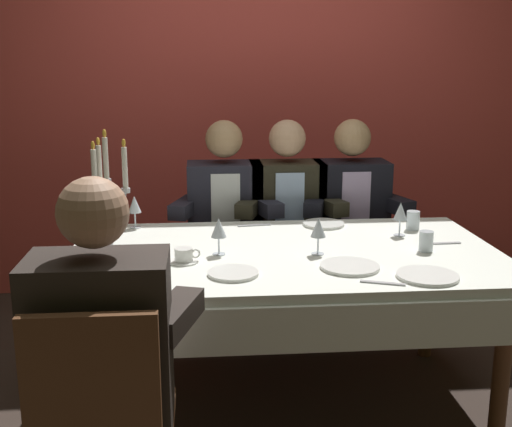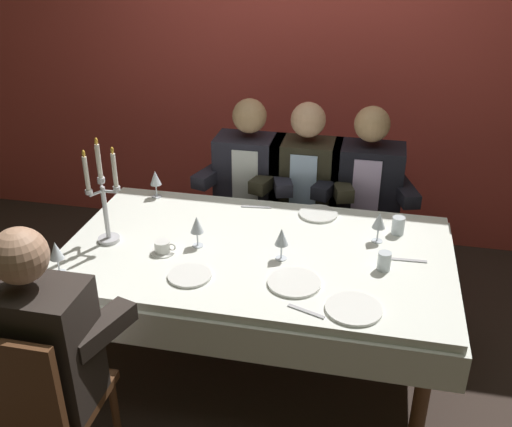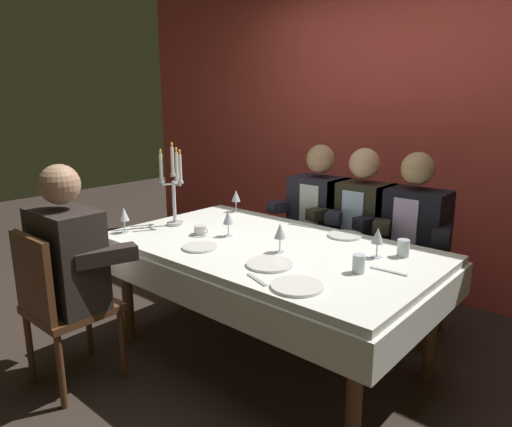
# 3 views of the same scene
# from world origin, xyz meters

# --- Properties ---
(ground_plane) EXTENTS (12.00, 12.00, 0.00)m
(ground_plane) POSITION_xyz_m (0.00, 0.00, 0.00)
(ground_plane) COLOR #362A24
(back_wall) EXTENTS (6.00, 0.12, 2.70)m
(back_wall) POSITION_xyz_m (0.00, 1.66, 1.35)
(back_wall) COLOR #D0463E
(back_wall) RESTS_ON ground_plane
(dining_table) EXTENTS (1.94, 1.14, 0.74)m
(dining_table) POSITION_xyz_m (0.00, 0.00, 0.62)
(dining_table) COLOR white
(dining_table) RESTS_ON ground_plane
(candelabra) EXTENTS (0.15, 0.17, 0.55)m
(candelabra) POSITION_xyz_m (-0.75, -0.08, 0.98)
(candelabra) COLOR silver
(candelabra) RESTS_ON dining_table
(dinner_plate_0) EXTENTS (0.24, 0.24, 0.01)m
(dinner_plate_0) POSITION_xyz_m (0.23, -0.27, 0.75)
(dinner_plate_0) COLOR white
(dinner_plate_0) RESTS_ON dining_table
(dinner_plate_1) EXTENTS (0.21, 0.21, 0.01)m
(dinner_plate_1) POSITION_xyz_m (0.26, 0.43, 0.75)
(dinner_plate_1) COLOR white
(dinner_plate_1) RESTS_ON dining_table
(dinner_plate_2) EXTENTS (0.24, 0.24, 0.01)m
(dinner_plate_2) POSITION_xyz_m (0.50, -0.41, 0.75)
(dinner_plate_2) COLOR white
(dinner_plate_2) RESTS_ON dining_table
(dinner_plate_3) EXTENTS (0.20, 0.20, 0.01)m
(dinner_plate_3) POSITION_xyz_m (-0.25, -0.31, 0.75)
(dinner_plate_3) COLOR white
(dinner_plate_3) RESTS_ON dining_table
(wine_glass_0) EXTENTS (0.07, 0.07, 0.16)m
(wine_glass_0) POSITION_xyz_m (-0.84, -0.41, 0.85)
(wine_glass_0) COLOR silver
(wine_glass_0) RESTS_ON dining_table
(wine_glass_1) EXTENTS (0.07, 0.07, 0.16)m
(wine_glass_1) POSITION_xyz_m (0.14, -0.06, 0.85)
(wine_glass_1) COLOR silver
(wine_glass_1) RESTS_ON dining_table
(wine_glass_2) EXTENTS (0.07, 0.07, 0.16)m
(wine_glass_2) POSITION_xyz_m (0.58, 0.20, 0.85)
(wine_glass_2) COLOR silver
(wine_glass_2) RESTS_ON dining_table
(wine_glass_3) EXTENTS (0.07, 0.07, 0.16)m
(wine_glass_3) POSITION_xyz_m (-0.70, 0.47, 0.85)
(wine_glass_3) COLOR silver
(wine_glass_3) RESTS_ON dining_table
(wine_glass_4) EXTENTS (0.07, 0.07, 0.16)m
(wine_glass_4) POSITION_xyz_m (-0.29, -0.03, 0.85)
(wine_glass_4) COLOR silver
(wine_glass_4) RESTS_ON dining_table
(water_tumbler_0) EXTENTS (0.07, 0.07, 0.09)m
(water_tumbler_0) POSITION_xyz_m (0.68, 0.31, 0.79)
(water_tumbler_0) COLOR silver
(water_tumbler_0) RESTS_ON dining_table
(water_tumbler_1) EXTENTS (0.06, 0.06, 0.09)m
(water_tumbler_1) POSITION_xyz_m (0.62, -0.06, 0.79)
(water_tumbler_1) COLOR silver
(water_tumbler_1) RESTS_ON dining_table
(coffee_cup_0) EXTENTS (0.13, 0.12, 0.06)m
(coffee_cup_0) POSITION_xyz_m (-0.44, -0.13, 0.77)
(coffee_cup_0) COLOR white
(coffee_cup_0) RESTS_ON dining_table
(knife_0) EXTENTS (0.19, 0.03, 0.01)m
(knife_0) POSITION_xyz_m (0.73, 0.04, 0.74)
(knife_0) COLOR #B7B7BC
(knife_0) RESTS_ON dining_table
(fork_1) EXTENTS (0.17, 0.04, 0.01)m
(fork_1) POSITION_xyz_m (-0.10, 0.45, 0.74)
(fork_1) COLOR #B7B7BC
(fork_1) RESTS_ON dining_table
(fork_2) EXTENTS (0.17, 0.08, 0.01)m
(fork_2) POSITION_xyz_m (0.31, -0.46, 0.74)
(fork_2) COLOR #B7B7BC
(fork_2) RESTS_ON dining_table
(seated_diner_0) EXTENTS (0.63, 0.48, 1.24)m
(seated_diner_0) POSITION_xyz_m (-0.67, -0.89, 0.74)
(seated_diner_0) COLOR brown
(seated_diner_0) RESTS_ON ground_plane
(seated_diner_1) EXTENTS (0.63, 0.48, 1.24)m
(seated_diner_1) POSITION_xyz_m (-0.23, 0.89, 0.74)
(seated_diner_1) COLOR brown
(seated_diner_1) RESTS_ON ground_plane
(seated_diner_2) EXTENTS (0.63, 0.48, 1.24)m
(seated_diner_2) POSITION_xyz_m (0.12, 0.89, 0.74)
(seated_diner_2) COLOR brown
(seated_diner_2) RESTS_ON ground_plane
(seated_diner_3) EXTENTS (0.63, 0.48, 1.24)m
(seated_diner_3) POSITION_xyz_m (0.50, 0.89, 0.74)
(seated_diner_3) COLOR brown
(seated_diner_3) RESTS_ON ground_plane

